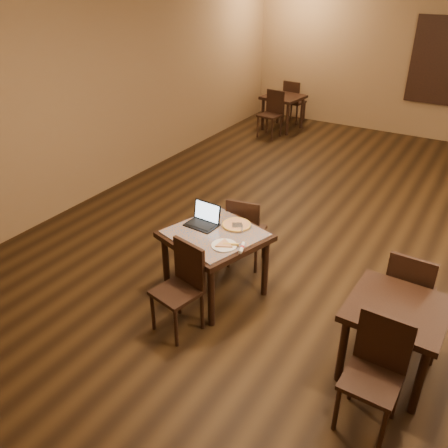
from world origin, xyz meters
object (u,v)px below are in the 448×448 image
Objects in this scene: other_table_c_chair_near at (376,367)px; other_table_c_chair_far at (409,291)px; other_table_b at (283,102)px; other_table_b_chair_far at (293,99)px; chair_main_near at (182,283)px; tiled_table at (215,241)px; laptop at (204,219)px; other_table_b_chair_near at (272,111)px; other_table_c at (396,318)px; pizza_pan at (237,226)px; chair_main_far at (245,229)px.

other_table_c_chair_near is 1.11m from other_table_c_chair_far.
other_table_b_chair_far is (-0.01, 0.55, -0.07)m from other_table_b.
other_table_b_chair_far is (-1.93, 6.94, 0.01)m from chair_main_near.
other_table_b_chair_far is at bearing 124.01° from tiled_table.
chair_main_near is at bearing -71.24° from tiled_table.
laptop is at bearing -66.97° from other_table_b.
other_table_b_chair_far is (-0.02, 1.09, 0.00)m from other_table_b_chair_near.
laptop reaches higher than other_table_b_chair_near.
other_table_b_chair_near is 0.98× the size of other_table_c_chair_near.
other_table_c is at bearing -51.12° from other_table_b.
other_table_b_chair_near is at bearing -82.74° from other_table_b.
pizza_pan is at bearing 167.64° from other_table_c.
other_table_b_chair_near is 6.19m from other_table_c_chair_far.
other_table_c_chair_far is at bearing 9.79° from laptop.
other_table_c_chair_near reaches higher than chair_main_near.
chair_main_far is 4.99m from other_table_b_chair_near.
tiled_table is 1.21× the size of other_table_c_chair_far.
laptop is 1.05× the size of pizza_pan.
chair_main_near is at bearing 111.85° from other_table_b_chair_far.
laptop is 0.37× the size of other_table_b_chair_near.
pizza_pan is at bearing -63.60° from other_table_b.
laptop reaches higher than other_table_c_chair_near.
pizza_pan is at bearing -61.70° from other_table_b_chair_near.
other_table_c is (3.82, -5.98, 0.01)m from other_table_b.
chair_main_near is at bearing -96.81° from pizza_pan.
laptop reaches higher than chair_main_near.
pizza_pan reaches higher than other_table_c.
other_table_c_chair_far reaches higher than other_table_b_chair_far.
other_table_c_chair_near is (2.12, -0.86, -0.28)m from laptop.
tiled_table is at bearing -63.77° from other_table_b_chair_near.
pizza_pan is at bearing 26.30° from laptop.
chair_main_near is 1.95m from other_table_c.
laptop is at bearing 111.72° from other_table_b_chair_far.
other_table_c_chair_near and other_table_c_chair_far have the same top height.
other_table_b_chair_far reaches higher than tiled_table.
laptop is at bearing 8.24° from other_table_c_chair_far.
other_table_c_chair_far is at bearing -45.72° from other_table_b_chair_near.
tiled_table is 1.35× the size of other_table_b.
tiled_table is 0.29m from pizza_pan.
chair_main_near is 1.08× the size of other_table_b.
other_table_c is 0.56m from other_table_c_chair_far.
other_table_c reaches higher than other_table_b.
other_table_b_chair_far is at bearing 121.96° from other_table_c.
other_table_c_chair_near is (1.90, -0.14, 0.02)m from chair_main_near.
other_table_c_chair_near is (1.90, -1.38, 0.03)m from chair_main_far.
other_table_c_chair_far reaches higher than pizza_pan.
chair_main_far is 1.92m from other_table_c_chair_far.
other_table_c_chair_near is (1.80, -1.00, -0.23)m from pizza_pan.
other_table_c_chair_far is at bearing 91.79° from other_table_c.
other_table_c_chair_near reaches higher than other_table_c.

